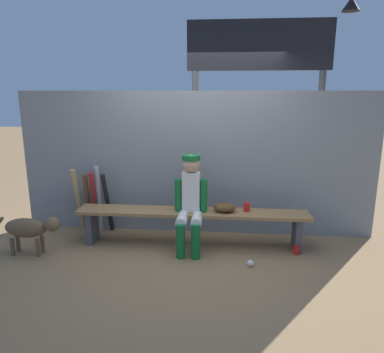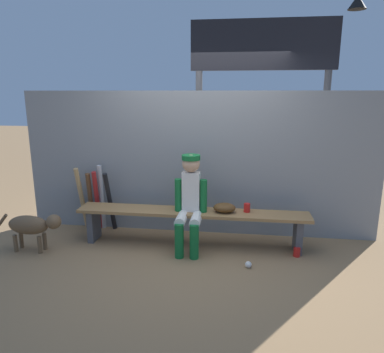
% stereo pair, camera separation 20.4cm
% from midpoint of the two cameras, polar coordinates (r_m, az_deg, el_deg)
% --- Properties ---
extents(ground_plane, '(30.00, 30.00, 0.00)m').
position_cam_midpoint_polar(ground_plane, '(4.75, 1.25, -10.83)').
color(ground_plane, olive).
extents(chainlink_fence, '(4.86, 0.03, 1.96)m').
position_cam_midpoint_polar(chainlink_fence, '(4.90, 1.95, 2.00)').
color(chainlink_fence, gray).
rests_on(chainlink_fence, ground_plane).
extents(dugout_bench, '(2.96, 0.36, 0.47)m').
position_cam_midpoint_polar(dugout_bench, '(4.61, 1.28, -6.60)').
color(dugout_bench, olive).
rests_on(dugout_bench, ground_plane).
extents(player_seated, '(0.41, 0.55, 1.19)m').
position_cam_midpoint_polar(player_seated, '(4.41, 0.98, -3.71)').
color(player_seated, silver).
rests_on(player_seated, ground_plane).
extents(baseball_glove, '(0.28, 0.20, 0.12)m').
position_cam_midpoint_polar(baseball_glove, '(4.53, 6.49, -4.98)').
color(baseball_glove, '#593819').
rests_on(baseball_glove, dugout_bench).
extents(bat_aluminum_black, '(0.10, 0.27, 0.87)m').
position_cam_midpoint_polar(bat_aluminum_black, '(5.14, -11.84, -4.00)').
color(bat_aluminum_black, black).
rests_on(bat_aluminum_black, ground_plane).
extents(bat_aluminum_silver, '(0.08, 0.15, 0.95)m').
position_cam_midpoint_polar(bat_aluminum_silver, '(5.26, -13.13, -3.24)').
color(bat_aluminum_silver, '#B7B7BC').
rests_on(bat_aluminum_silver, ground_plane).
extents(bat_aluminum_red, '(0.08, 0.22, 0.88)m').
position_cam_midpoint_polar(bat_aluminum_red, '(5.24, -13.81, -3.74)').
color(bat_aluminum_red, '#B22323').
rests_on(bat_aluminum_red, ground_plane).
extents(bat_wood_dark, '(0.10, 0.21, 0.85)m').
position_cam_midpoint_polar(bat_wood_dark, '(5.28, -14.80, -3.83)').
color(bat_wood_dark, brown).
rests_on(bat_wood_dark, ground_plane).
extents(bat_wood_tan, '(0.07, 0.29, 0.93)m').
position_cam_midpoint_polar(bat_wood_tan, '(5.32, -16.14, -3.34)').
color(bat_wood_tan, tan).
rests_on(bat_wood_tan, ground_plane).
extents(baseball, '(0.07, 0.07, 0.07)m').
position_cam_midpoint_polar(baseball, '(4.24, 10.38, -13.66)').
color(baseball, white).
rests_on(baseball, ground_plane).
extents(cup_on_ground, '(0.08, 0.08, 0.11)m').
position_cam_midpoint_polar(cup_on_ground, '(4.63, 17.61, -11.42)').
color(cup_on_ground, red).
rests_on(cup_on_ground, ground_plane).
extents(cup_on_bench, '(0.08, 0.08, 0.11)m').
position_cam_midpoint_polar(cup_on_bench, '(4.58, 10.02, -4.94)').
color(cup_on_bench, red).
rests_on(cup_on_bench, dugout_bench).
extents(scoreboard, '(2.35, 0.27, 3.19)m').
position_cam_midpoint_polar(scoreboard, '(5.49, 13.04, 16.13)').
color(scoreboard, '#3F3F42').
rests_on(scoreboard, ground_plane).
extents(dog, '(0.84, 0.20, 0.49)m').
position_cam_midpoint_polar(dog, '(4.83, -22.97, -7.21)').
color(dog, brown).
rests_on(dog, ground_plane).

